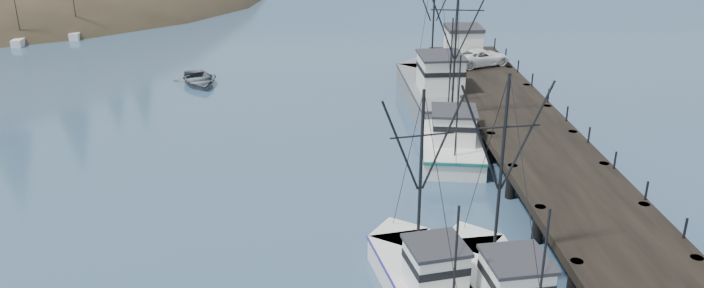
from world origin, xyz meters
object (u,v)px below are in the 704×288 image
motorboat (199,84)px  pickup_truck (481,57)px  pier_shed (463,42)px  pier (531,137)px  trawler_far (451,137)px  work_vessel (434,90)px  trawler_mid (423,279)px

motorboat → pickup_truck: bearing=-25.4°
pier_shed → pickup_truck: bearing=-65.2°
pier → trawler_far: 5.24m
trawler_far → motorboat: 24.69m
trawler_far → work_vessel: work_vessel is taller
pier → pickup_truck: size_ratio=8.95×
trawler_mid → trawler_far: (4.38, 16.61, 0.00)m
trawler_far → pickup_truck: trawler_far is taller
pier_shed → trawler_far: bearing=-103.8°
pier → pier_shed: bearing=92.3°
trawler_far → motorboat: trawler_far is taller
motorboat → trawler_mid: bearing=-85.1°
pier → trawler_far: bearing=152.4°
pickup_truck → work_vessel: bearing=112.6°
trawler_mid → trawler_far: size_ratio=0.80×
trawler_far → pier_shed: trawler_far is taller
trawler_mid → pickup_truck: (9.30, 29.86, 1.87)m
pickup_truck → trawler_far: bearing=139.5°
pier_shed → pickup_truck: pier_shed is taller
trawler_mid → motorboat: 35.49m
pier → trawler_mid: bearing=-122.2°
pier_shed → motorboat: size_ratio=0.59×
pier → pickup_truck: 15.69m
trawler_mid → pier_shed: size_ratio=2.97×
pier_shed → motorboat: (-22.86, 0.11, -3.42)m
trawler_far → pier_shed: size_ratio=3.74×
trawler_far → pickup_truck: (4.93, 13.25, 1.86)m
pier → trawler_mid: trawler_mid is taller
motorboat → pier: bearing=-57.0°
trawler_far → work_vessel: bearing=87.9°
pier_shed → motorboat: 23.12m
trawler_mid → motorboat: trawler_mid is taller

